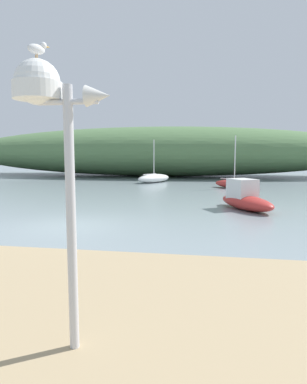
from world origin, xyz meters
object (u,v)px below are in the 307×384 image
(sailboat_mid_channel, at_px, (154,178))
(motorboat_east_reach, at_px, (245,199))
(seagull_on_radar, at_px, (37,48))
(sailboat_by_sandbar, at_px, (234,184))
(mast_structure, at_px, (47,108))

(sailboat_mid_channel, relative_size, motorboat_east_reach, 1.06)
(seagull_on_radar, xyz_separation_m, sailboat_by_sandbar, (3.98, 22.28, -3.60))
(sailboat_by_sandbar, height_order, sailboat_mid_channel, sailboat_by_sandbar)
(mast_structure, distance_m, motorboat_east_reach, 13.46)
(seagull_on_radar, relative_size, motorboat_east_reach, 0.07)
(mast_structure, relative_size, sailboat_by_sandbar, 0.90)
(sailboat_by_sandbar, bearing_deg, sailboat_mid_channel, 148.45)
(motorboat_east_reach, bearing_deg, sailboat_mid_channel, 115.92)
(mast_structure, xyz_separation_m, motorboat_east_reach, (3.70, 12.65, -2.73))
(mast_structure, relative_size, motorboat_east_reach, 0.93)
(sailboat_by_sandbar, distance_m, sailboat_mid_channel, 8.14)
(sailboat_by_sandbar, xyz_separation_m, sailboat_mid_channel, (-6.93, 4.26, 0.06))
(seagull_on_radar, bearing_deg, motorboat_east_reach, 73.26)
(sailboat_mid_channel, bearing_deg, seagull_on_radar, -83.65)
(mast_structure, distance_m, sailboat_mid_channel, 26.88)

